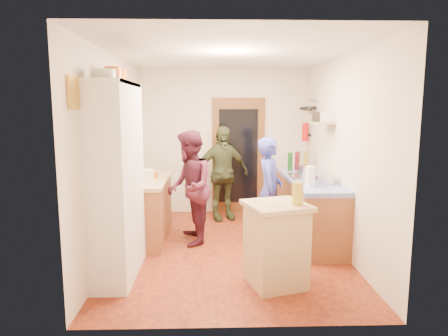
{
  "coord_description": "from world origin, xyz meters",
  "views": [
    {
      "loc": [
        -0.22,
        -5.26,
        1.91
      ],
      "look_at": [
        -0.06,
        0.15,
        1.1
      ],
      "focal_mm": 32.0,
      "sensor_mm": 36.0,
      "label": 1
    }
  ],
  "objects_px": {
    "island_base": "(276,247)",
    "person_hob": "(271,191)",
    "right_counter_base": "(308,209)",
    "person_back": "(223,173)",
    "person_left": "(191,187)",
    "hutch_body": "(117,181)"
  },
  "relations": [
    {
      "from": "island_base",
      "to": "person_left",
      "type": "xyz_separation_m",
      "value": [
        -0.98,
        1.43,
        0.38
      ]
    },
    {
      "from": "hutch_body",
      "to": "island_base",
      "type": "relative_size",
      "value": 2.56
    },
    {
      "from": "island_base",
      "to": "person_back",
      "type": "xyz_separation_m",
      "value": [
        -0.51,
        2.62,
        0.38
      ]
    },
    {
      "from": "person_hob",
      "to": "right_counter_base",
      "type": "bearing_deg",
      "value": -58.82
    },
    {
      "from": "right_counter_base",
      "to": "person_hob",
      "type": "xyz_separation_m",
      "value": [
        -0.59,
        -0.23,
        0.34
      ]
    },
    {
      "from": "island_base",
      "to": "person_hob",
      "type": "height_order",
      "value": "person_hob"
    },
    {
      "from": "island_base",
      "to": "right_counter_base",
      "type": "bearing_deg",
      "value": 65.68
    },
    {
      "from": "hutch_body",
      "to": "person_back",
      "type": "bearing_deg",
      "value": 61.25
    },
    {
      "from": "person_left",
      "to": "right_counter_base",
      "type": "bearing_deg",
      "value": 90.15
    },
    {
      "from": "right_counter_base",
      "to": "person_back",
      "type": "distance_m",
      "value": 1.64
    },
    {
      "from": "person_left",
      "to": "island_base",
      "type": "bearing_deg",
      "value": 27.89
    },
    {
      "from": "island_base",
      "to": "person_back",
      "type": "relative_size",
      "value": 0.53
    },
    {
      "from": "right_counter_base",
      "to": "island_base",
      "type": "distance_m",
      "value": 1.79
    },
    {
      "from": "right_counter_base",
      "to": "person_back",
      "type": "height_order",
      "value": "person_back"
    },
    {
      "from": "hutch_body",
      "to": "person_hob",
      "type": "height_order",
      "value": "hutch_body"
    },
    {
      "from": "hutch_body",
      "to": "island_base",
      "type": "height_order",
      "value": "hutch_body"
    },
    {
      "from": "hutch_body",
      "to": "person_back",
      "type": "height_order",
      "value": "hutch_body"
    },
    {
      "from": "person_hob",
      "to": "person_left",
      "type": "height_order",
      "value": "person_left"
    },
    {
      "from": "right_counter_base",
      "to": "person_hob",
      "type": "height_order",
      "value": "person_hob"
    },
    {
      "from": "island_base",
      "to": "person_hob",
      "type": "bearing_deg",
      "value": 83.75
    },
    {
      "from": "right_counter_base",
      "to": "person_left",
      "type": "bearing_deg",
      "value": -173.25
    },
    {
      "from": "person_hob",
      "to": "person_back",
      "type": "height_order",
      "value": "person_back"
    }
  ]
}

